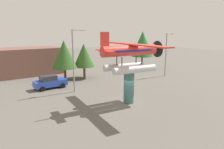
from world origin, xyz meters
TOP-DOWN VIEW (x-y plane):
  - ground_plane at (0.00, 0.00)m, footprint 140.00×140.00m
  - display_pedestal at (0.00, 0.00)m, footprint 1.10×1.10m
  - floatplane_monument at (0.13, -0.02)m, footprint 7.06×10.46m
  - car_mid_blue at (-4.77, 10.44)m, footprint 4.20×2.02m
  - streetlight_primary at (-2.67, 7.07)m, footprint 1.84×0.28m
  - streetlight_secondary at (13.96, 6.53)m, footprint 1.84×0.28m
  - storefront_building at (-4.40, 22.00)m, footprint 10.60×6.69m
  - tree_east at (-1.28, 13.44)m, footprint 3.79×3.79m
  - tree_center_back at (2.00, 13.32)m, footprint 3.34×3.34m
  - tree_far_east at (16.35, 14.73)m, footprint 4.57×4.57m

SIDE VIEW (x-z plane):
  - ground_plane at x=0.00m, z-range 0.00..0.00m
  - car_mid_blue at x=-4.77m, z-range 0.00..1.76m
  - display_pedestal at x=0.00m, z-range 0.00..3.40m
  - storefront_building at x=-4.40m, z-range 0.00..4.63m
  - tree_center_back at x=2.00m, z-range 0.91..6.46m
  - tree_east at x=-1.28m, z-range 0.96..7.10m
  - streetlight_secondary at x=13.96m, z-range 0.62..7.79m
  - streetlight_primary at x=-2.67m, z-range 0.63..8.34m
  - tree_far_east at x=16.35m, z-range 1.18..8.65m
  - floatplane_monument at x=0.13m, z-range 3.07..7.07m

